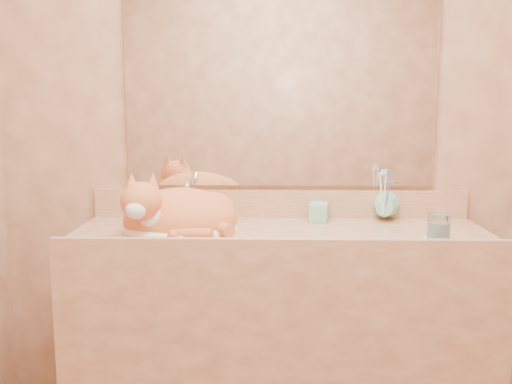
{
  "coord_description": "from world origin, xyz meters",
  "views": [
    {
      "loc": [
        -0.05,
        -1.43,
        1.34
      ],
      "look_at": [
        -0.1,
        0.7,
        1.0
      ],
      "focal_mm": 40.0,
      "sensor_mm": 36.0,
      "label": 1
    }
  ],
  "objects_px": {
    "sink_basin": "(181,214)",
    "cat": "(175,213)",
    "toothbrush_cup": "(384,210)",
    "vanity_counter": "(280,335)",
    "soap_dispenser": "(318,203)",
    "water_glass": "(439,226)"
  },
  "relations": [
    {
      "from": "toothbrush_cup",
      "to": "cat",
      "type": "bearing_deg",
      "value": -166.82
    },
    {
      "from": "cat",
      "to": "toothbrush_cup",
      "type": "height_order",
      "value": "cat"
    },
    {
      "from": "toothbrush_cup",
      "to": "water_glass",
      "type": "xyz_separation_m",
      "value": [
        0.13,
        -0.33,
        0.0
      ]
    },
    {
      "from": "vanity_counter",
      "to": "soap_dispenser",
      "type": "xyz_separation_m",
      "value": [
        0.15,
        0.13,
        0.51
      ]
    },
    {
      "from": "vanity_counter",
      "to": "water_glass",
      "type": "xyz_separation_m",
      "value": [
        0.55,
        -0.17,
        0.48
      ]
    },
    {
      "from": "soap_dispenser",
      "to": "toothbrush_cup",
      "type": "relative_size",
      "value": 1.43
    },
    {
      "from": "water_glass",
      "to": "toothbrush_cup",
      "type": "bearing_deg",
      "value": 110.86
    },
    {
      "from": "cat",
      "to": "sink_basin",
      "type": "bearing_deg",
      "value": 39.3
    },
    {
      "from": "sink_basin",
      "to": "soap_dispenser",
      "type": "bearing_deg",
      "value": 24.04
    },
    {
      "from": "toothbrush_cup",
      "to": "sink_basin",
      "type": "bearing_deg",
      "value": -167.58
    },
    {
      "from": "cat",
      "to": "toothbrush_cup",
      "type": "relative_size",
      "value": 3.77
    },
    {
      "from": "vanity_counter",
      "to": "toothbrush_cup",
      "type": "xyz_separation_m",
      "value": [
        0.43,
        0.16,
        0.48
      ]
    },
    {
      "from": "vanity_counter",
      "to": "soap_dispenser",
      "type": "height_order",
      "value": "soap_dispenser"
    },
    {
      "from": "sink_basin",
      "to": "cat",
      "type": "height_order",
      "value": "cat"
    },
    {
      "from": "water_glass",
      "to": "sink_basin",
      "type": "bearing_deg",
      "value": 170.8
    },
    {
      "from": "vanity_counter",
      "to": "soap_dispenser",
      "type": "relative_size",
      "value": 9.58
    },
    {
      "from": "toothbrush_cup",
      "to": "water_glass",
      "type": "bearing_deg",
      "value": -69.14
    },
    {
      "from": "sink_basin",
      "to": "water_glass",
      "type": "relative_size",
      "value": 4.65
    },
    {
      "from": "sink_basin",
      "to": "cat",
      "type": "relative_size",
      "value": 0.98
    },
    {
      "from": "vanity_counter",
      "to": "toothbrush_cup",
      "type": "relative_size",
      "value": 13.68
    },
    {
      "from": "vanity_counter",
      "to": "sink_basin",
      "type": "relative_size",
      "value": 3.7
    },
    {
      "from": "vanity_counter",
      "to": "toothbrush_cup",
      "type": "bearing_deg",
      "value": 20.38
    }
  ]
}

